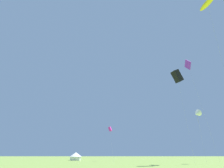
% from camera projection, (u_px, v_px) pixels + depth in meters
% --- Properties ---
extents(kite_yellow_parafoil, '(1.95, 3.38, 23.98)m').
position_uv_depth(kite_yellow_parafoil, '(207.00, 3.00, 27.91)').
color(kite_yellow_parafoil, yellow).
rests_on(kite_yellow_parafoil, ground).
extents(kite_white_delta, '(2.54, 3.48, 12.43)m').
position_uv_depth(kite_white_delta, '(197.00, 114.00, 45.25)').
color(kite_white_delta, white).
rests_on(kite_white_delta, ground).
extents(kite_purple_diamond, '(2.83, 3.97, 25.42)m').
position_uv_depth(kite_purple_diamond, '(188.00, 65.00, 48.09)').
color(kite_purple_diamond, purple).
rests_on(kite_purple_diamond, ground).
extents(kite_black_box, '(2.81, 2.77, 20.61)m').
position_uv_depth(kite_black_box, '(177.00, 76.00, 42.97)').
color(kite_black_box, black).
rests_on(kite_black_box, ground).
extents(kite_magenta_box, '(1.80, 1.96, 10.53)m').
position_uv_depth(kite_magenta_box, '(110.00, 129.00, 60.71)').
color(kite_magenta_box, '#E02DA3').
rests_on(kite_magenta_box, ground).
extents(festival_tent_right, '(4.11, 4.11, 2.67)m').
position_uv_depth(festival_tent_right, '(76.00, 156.00, 64.58)').
color(festival_tent_right, white).
rests_on(festival_tent_right, ground).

